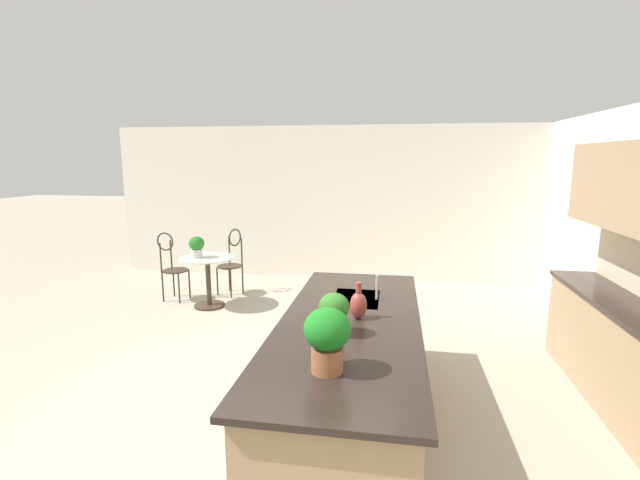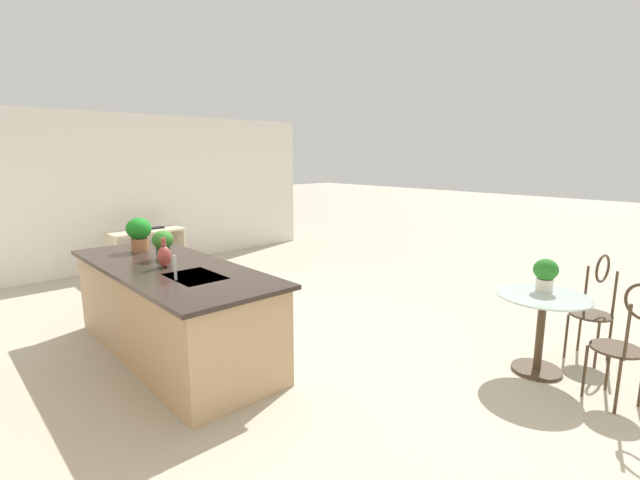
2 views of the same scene
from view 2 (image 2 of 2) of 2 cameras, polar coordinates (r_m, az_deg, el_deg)
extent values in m
plane|color=#B2A893|center=(5.07, -7.68, -12.37)|extent=(40.00, 40.00, 0.00)
cube|color=silver|center=(8.55, -24.57, 5.56)|extent=(0.12, 7.80, 2.70)
cube|color=tan|center=(4.78, -18.42, -8.67)|extent=(2.70, 0.96, 0.88)
cube|color=#2D231E|center=(4.65, -18.75, -3.31)|extent=(2.80, 1.06, 0.04)
cube|color=#B2B5BA|center=(4.16, -15.67, -4.68)|extent=(0.56, 0.40, 0.03)
cylinder|color=#3D2D1E|center=(4.79, 25.93, -14.67)|extent=(0.44, 0.44, 0.03)
cylinder|color=#3D2D1E|center=(4.65, 26.30, -10.62)|extent=(0.07, 0.07, 0.69)
cylinder|color=#B2C6C1|center=(4.54, 26.67, -6.43)|extent=(0.80, 0.80, 0.01)
cylinder|color=#3D2D1E|center=(4.44, 30.73, -14.21)|extent=(0.03, 0.03, 0.45)
cylinder|color=#3D2D1E|center=(4.65, 32.91, -13.30)|extent=(0.03, 0.03, 0.45)
cylinder|color=#3D2D1E|center=(4.29, 33.76, -15.37)|extent=(0.03, 0.03, 0.45)
cylinder|color=#3D2D1E|center=(4.38, 33.64, -11.49)|extent=(0.49, 0.49, 0.02)
cylinder|color=#3D2D1E|center=(4.13, 34.62, -9.71)|extent=(0.03, 0.03, 0.45)
cylinder|color=#3D2D1E|center=(5.03, 31.86, -11.40)|extent=(0.03, 0.03, 0.45)
cylinder|color=#3D2D1E|center=(5.13, 28.94, -10.70)|extent=(0.03, 0.03, 0.45)
cylinder|color=#3D2D1E|center=(5.28, 33.05, -10.52)|extent=(0.03, 0.03, 0.45)
cylinder|color=#3D2D1E|center=(5.37, 30.24, -9.88)|extent=(0.03, 0.03, 0.45)
cylinder|color=#3D2D1E|center=(5.13, 31.28, -8.16)|extent=(0.42, 0.42, 0.02)
cylinder|color=#3D2D1E|center=(5.16, 33.50, -5.78)|extent=(0.03, 0.03, 0.45)
cylinder|color=#3D2D1E|center=(5.25, 30.85, -5.25)|extent=(0.03, 0.03, 0.45)
torus|color=#3D2D1E|center=(5.15, 32.41, -3.10)|extent=(0.06, 0.28, 0.28)
cylinder|color=#B2B5BA|center=(4.06, -18.02, -3.39)|extent=(0.02, 0.02, 0.22)
cube|color=beige|center=(8.41, -17.59, -0.90)|extent=(0.54, 0.04, 0.71)
cube|color=beige|center=(8.01, -25.12, -2.00)|extent=(0.54, 0.04, 0.71)
cube|color=beige|center=(8.12, -21.44, 1.11)|extent=(0.60, 1.20, 0.03)
cube|color=black|center=(8.17, -20.85, 1.40)|extent=(0.16, 0.44, 0.02)
cube|color=#333335|center=(8.17, -20.86, 1.50)|extent=(0.13, 0.40, 0.01)
cylinder|color=beige|center=(4.66, 26.74, -5.16)|extent=(0.15, 0.15, 0.12)
ellipsoid|color=#257124|center=(4.62, 26.89, -3.39)|extent=(0.22, 0.22, 0.20)
cylinder|color=#385147|center=(4.93, -19.35, -1.62)|extent=(0.15, 0.15, 0.12)
ellipsoid|color=#307124|center=(4.90, -19.46, 0.04)|extent=(0.21, 0.21, 0.19)
cylinder|color=#9E603D|center=(5.42, -22.01, -0.56)|extent=(0.18, 0.18, 0.15)
ellipsoid|color=#1B7A20|center=(5.39, -22.15, 1.37)|extent=(0.27, 0.27, 0.25)
ellipsoid|color=#993D38|center=(4.55, -19.26, -2.03)|extent=(0.13, 0.13, 0.21)
cylinder|color=#993D38|center=(4.53, -19.38, -0.25)|extent=(0.04, 0.04, 0.08)
camera|label=1|loc=(7.52, -31.75, 10.32)|focal=24.98mm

